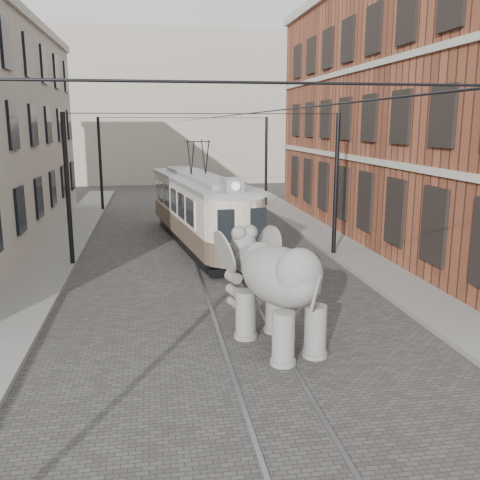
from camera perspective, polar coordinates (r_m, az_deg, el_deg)
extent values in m
plane|color=#454340|center=(16.55, -0.54, -7.37)|extent=(120.00, 120.00, 0.00)
cube|color=slate|center=(18.37, 18.39, -5.76)|extent=(2.00, 60.00, 0.15)
cube|color=slate|center=(16.87, -23.14, -7.74)|extent=(2.00, 60.00, 0.15)
cube|color=brown|center=(27.84, 19.89, 12.44)|extent=(8.00, 26.00, 12.00)
cube|color=#9F9783|center=(55.48, -7.04, 13.63)|extent=(28.00, 10.00, 14.00)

